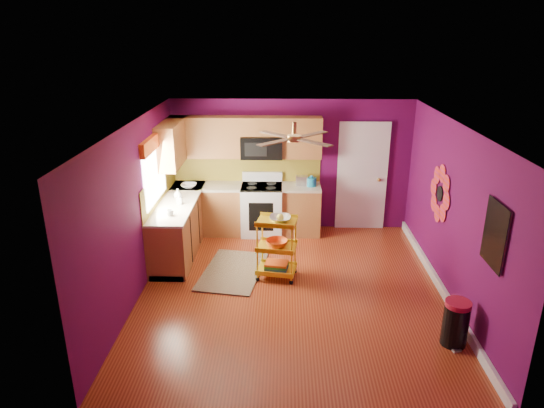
{
  "coord_description": "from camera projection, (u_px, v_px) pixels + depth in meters",
  "views": [
    {
      "loc": [
        -0.14,
        -6.41,
        3.73
      ],
      "look_at": [
        -0.31,
        0.4,
        1.23
      ],
      "focal_mm": 32.0,
      "sensor_mm": 36.0,
      "label": 1
    }
  ],
  "objects": [
    {
      "name": "counter_dish",
      "position": [
        189.0,
        186.0,
        8.93
      ],
      "size": [
        0.28,
        0.28,
        0.07
      ],
      "primitive_type": "imported",
      "color": "white",
      "rests_on": "lower_cabinets"
    },
    {
      "name": "lower_cabinets",
      "position": [
        218.0,
        218.0,
        8.88
      ],
      "size": [
        2.81,
        2.31,
        0.94
      ],
      "color": "brown",
      "rests_on": "ground"
    },
    {
      "name": "toaster",
      "position": [
        302.0,
        181.0,
        9.04
      ],
      "size": [
        0.22,
        0.15,
        0.18
      ],
      "primitive_type": "cube",
      "color": "beige",
      "rests_on": "lower_cabinets"
    },
    {
      "name": "ceiling_fan",
      "position": [
        294.0,
        137.0,
        6.69
      ],
      "size": [
        1.01,
        1.01,
        0.26
      ],
      "color": "#BF8C3F",
      "rests_on": "ground"
    },
    {
      "name": "left_window",
      "position": [
        154.0,
        159.0,
        7.73
      ],
      "size": [
        0.08,
        1.35,
        1.08
      ],
      "color": "white",
      "rests_on": "ground"
    },
    {
      "name": "panel_door",
      "position": [
        362.0,
        178.0,
        9.23
      ],
      "size": [
        0.95,
        0.11,
        2.15
      ],
      "color": "white",
      "rests_on": "ground"
    },
    {
      "name": "counter_cup",
      "position": [
        170.0,
        213.0,
        7.59
      ],
      "size": [
        0.12,
        0.12,
        0.09
      ],
      "primitive_type": "imported",
      "color": "white",
      "rests_on": "lower_cabinets"
    },
    {
      "name": "teal_kettle",
      "position": [
        311.0,
        182.0,
        8.99
      ],
      "size": [
        0.18,
        0.18,
        0.21
      ],
      "color": "#167DA9",
      "rests_on": "lower_cabinets"
    },
    {
      "name": "rolling_cart",
      "position": [
        277.0,
        245.0,
        7.49
      ],
      "size": [
        0.66,
        0.53,
        1.08
      ],
      "color": "gold",
      "rests_on": "ground"
    },
    {
      "name": "electric_range",
      "position": [
        262.0,
        209.0,
        9.18
      ],
      "size": [
        0.76,
        0.66,
        1.13
      ],
      "color": "white",
      "rests_on": "ground"
    },
    {
      "name": "shag_rug",
      "position": [
        233.0,
        271.0,
        7.84
      ],
      "size": [
        1.11,
        1.58,
        0.02
      ],
      "primitive_type": "cube",
      "rotation": [
        0.0,
        0.0,
        -0.16
      ],
      "color": "black",
      "rests_on": "ground"
    },
    {
      "name": "soap_bottle_b",
      "position": [
        178.0,
        194.0,
        8.32
      ],
      "size": [
        0.14,
        0.14,
        0.18
      ],
      "primitive_type": "imported",
      "color": "white",
      "rests_on": "lower_cabinets"
    },
    {
      "name": "upper_cabinetry",
      "position": [
        223.0,
        140.0,
        8.74
      ],
      "size": [
        2.8,
        2.3,
        1.26
      ],
      "color": "brown",
      "rests_on": "ground"
    },
    {
      "name": "soap_bottle_a",
      "position": [
        179.0,
        199.0,
        8.07
      ],
      "size": [
        0.08,
        0.08,
        0.18
      ],
      "primitive_type": "imported",
      "color": "#EA3F72",
      "rests_on": "lower_cabinets"
    },
    {
      "name": "ground",
      "position": [
        292.0,
        290.0,
        7.29
      ],
      "size": [
        5.0,
        5.0,
        0.0
      ],
      "primitive_type": "plane",
      "color": "maroon",
      "rests_on": "ground"
    },
    {
      "name": "room_envelope",
      "position": [
        296.0,
        187.0,
        6.73
      ],
      "size": [
        4.54,
        5.04,
        2.52
      ],
      "color": "#530943",
      "rests_on": "ground"
    },
    {
      "name": "right_wall_art",
      "position": [
        462.0,
        210.0,
        6.43
      ],
      "size": [
        0.04,
        2.74,
        1.04
      ],
      "color": "black",
      "rests_on": "ground"
    },
    {
      "name": "trash_can",
      "position": [
        456.0,
        323.0,
        5.96
      ],
      "size": [
        0.4,
        0.4,
        0.6
      ],
      "color": "black",
      "rests_on": "ground"
    }
  ]
}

